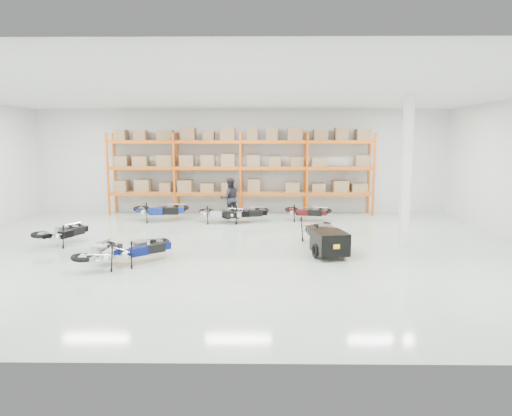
{
  "coord_description": "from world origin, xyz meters",
  "views": [
    {
      "loc": [
        0.89,
        -13.13,
        3.17
      ],
      "look_at": [
        0.72,
        0.81,
        1.1
      ],
      "focal_mm": 32.0,
      "sensor_mm": 36.0,
      "label": 1
    }
  ],
  "objects_px": {
    "moto_back_b": "(222,210)",
    "moto_back_c": "(246,209)",
    "moto_black_far_left": "(63,228)",
    "moto_blue_centre": "(140,244)",
    "moto_back_d": "(307,209)",
    "trailer": "(330,243)",
    "moto_back_a": "(161,207)",
    "moto_touring_right": "(322,227)",
    "moto_silver_left": "(102,248)",
    "person_back": "(230,198)"
  },
  "relations": [
    {
      "from": "moto_back_b",
      "to": "moto_back_c",
      "type": "height_order",
      "value": "moto_back_c"
    },
    {
      "from": "moto_silver_left",
      "to": "trailer",
      "type": "xyz_separation_m",
      "value": [
        5.87,
        0.94,
        -0.06
      ]
    },
    {
      "from": "moto_blue_centre",
      "to": "trailer",
      "type": "distance_m",
      "value": 5.05
    },
    {
      "from": "moto_touring_right",
      "to": "moto_back_a",
      "type": "bearing_deg",
      "value": 135.84
    },
    {
      "from": "trailer",
      "to": "moto_back_b",
      "type": "relative_size",
      "value": 1.07
    },
    {
      "from": "moto_touring_right",
      "to": "moto_back_d",
      "type": "bearing_deg",
      "value": 81.41
    },
    {
      "from": "moto_blue_centre",
      "to": "moto_back_c",
      "type": "distance_m",
      "value": 6.47
    },
    {
      "from": "trailer",
      "to": "person_back",
      "type": "relative_size",
      "value": 1.06
    },
    {
      "from": "trailer",
      "to": "moto_back_d",
      "type": "relative_size",
      "value": 1.1
    },
    {
      "from": "moto_back_a",
      "to": "trailer",
      "type": "bearing_deg",
      "value": -144.4
    },
    {
      "from": "trailer",
      "to": "moto_back_b",
      "type": "bearing_deg",
      "value": 111.23
    },
    {
      "from": "moto_back_d",
      "to": "person_back",
      "type": "xyz_separation_m",
      "value": [
        -3.12,
        0.51,
        0.34
      ]
    },
    {
      "from": "moto_silver_left",
      "to": "person_back",
      "type": "relative_size",
      "value": 0.96
    },
    {
      "from": "moto_black_far_left",
      "to": "moto_touring_right",
      "type": "height_order",
      "value": "moto_touring_right"
    },
    {
      "from": "moto_silver_left",
      "to": "moto_back_a",
      "type": "bearing_deg",
      "value": -85.14
    },
    {
      "from": "moto_silver_left",
      "to": "moto_black_far_left",
      "type": "height_order",
      "value": "moto_black_far_left"
    },
    {
      "from": "moto_back_b",
      "to": "moto_touring_right",
      "type": "bearing_deg",
      "value": -128.12
    },
    {
      "from": "moto_blue_centre",
      "to": "moto_back_c",
      "type": "relative_size",
      "value": 0.98
    },
    {
      "from": "moto_back_d",
      "to": "person_back",
      "type": "distance_m",
      "value": 3.18
    },
    {
      "from": "moto_blue_centre",
      "to": "moto_back_d",
      "type": "relative_size",
      "value": 1.01
    },
    {
      "from": "moto_touring_right",
      "to": "moto_back_a",
      "type": "relative_size",
      "value": 0.97
    },
    {
      "from": "moto_silver_left",
      "to": "person_back",
      "type": "height_order",
      "value": "person_back"
    },
    {
      "from": "moto_back_a",
      "to": "person_back",
      "type": "distance_m",
      "value": 2.76
    },
    {
      "from": "moto_back_a",
      "to": "moto_back_b",
      "type": "distance_m",
      "value": 2.51
    },
    {
      "from": "moto_blue_centre",
      "to": "moto_back_a",
      "type": "xyz_separation_m",
      "value": [
        -0.81,
        6.23,
        0.07
      ]
    },
    {
      "from": "moto_black_far_left",
      "to": "moto_back_a",
      "type": "bearing_deg",
      "value": -94.25
    },
    {
      "from": "moto_black_far_left",
      "to": "moto_back_a",
      "type": "height_order",
      "value": "moto_back_a"
    },
    {
      "from": "moto_touring_right",
      "to": "moto_back_b",
      "type": "bearing_deg",
      "value": 123.68
    },
    {
      "from": "moto_blue_centre",
      "to": "trailer",
      "type": "relative_size",
      "value": 0.92
    },
    {
      "from": "moto_back_a",
      "to": "moto_touring_right",
      "type": "bearing_deg",
      "value": -135.2
    },
    {
      "from": "trailer",
      "to": "person_back",
      "type": "distance_m",
      "value": 7.03
    },
    {
      "from": "moto_back_a",
      "to": "moto_black_far_left",
      "type": "bearing_deg",
      "value": 143.21
    },
    {
      "from": "moto_silver_left",
      "to": "trailer",
      "type": "distance_m",
      "value": 5.95
    },
    {
      "from": "moto_silver_left",
      "to": "moto_black_far_left",
      "type": "distance_m",
      "value": 3.24
    },
    {
      "from": "moto_silver_left",
      "to": "person_back",
      "type": "xyz_separation_m",
      "value": [
        2.73,
        7.22,
        0.35
      ]
    },
    {
      "from": "moto_blue_centre",
      "to": "moto_back_d",
      "type": "distance_m",
      "value": 8.03
    },
    {
      "from": "moto_back_c",
      "to": "moto_back_b",
      "type": "bearing_deg",
      "value": 87.06
    },
    {
      "from": "moto_back_c",
      "to": "moto_touring_right",
      "type": "bearing_deg",
      "value": -160.98
    },
    {
      "from": "moto_black_far_left",
      "to": "trailer",
      "type": "bearing_deg",
      "value": -168.56
    },
    {
      "from": "moto_back_b",
      "to": "person_back",
      "type": "relative_size",
      "value": 0.99
    },
    {
      "from": "moto_touring_right",
      "to": "moto_back_d",
      "type": "relative_size",
      "value": 1.13
    },
    {
      "from": "moto_blue_centre",
      "to": "moto_back_b",
      "type": "xyz_separation_m",
      "value": [
        1.66,
        5.77,
        0.01
      ]
    },
    {
      "from": "trailer",
      "to": "moto_black_far_left",
      "type": "bearing_deg",
      "value": 157.47
    },
    {
      "from": "trailer",
      "to": "moto_back_a",
      "type": "bearing_deg",
      "value": 124.18
    },
    {
      "from": "moto_blue_centre",
      "to": "trailer",
      "type": "xyz_separation_m",
      "value": [
        5.03,
        0.52,
        -0.08
      ]
    },
    {
      "from": "trailer",
      "to": "moto_back_b",
      "type": "height_order",
      "value": "moto_back_b"
    },
    {
      "from": "moto_silver_left",
      "to": "moto_back_a",
      "type": "distance_m",
      "value": 6.66
    },
    {
      "from": "moto_silver_left",
      "to": "moto_back_a",
      "type": "xyz_separation_m",
      "value": [
        0.03,
        6.66,
        0.09
      ]
    },
    {
      "from": "moto_black_far_left",
      "to": "moto_back_b",
      "type": "bearing_deg",
      "value": -118.46
    },
    {
      "from": "moto_touring_right",
      "to": "moto_back_a",
      "type": "xyz_separation_m",
      "value": [
        -5.84,
        4.11,
        0.02
      ]
    }
  ]
}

